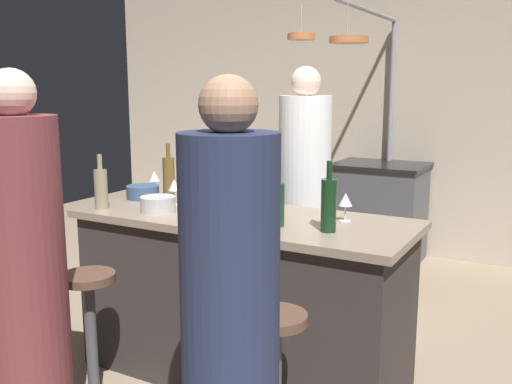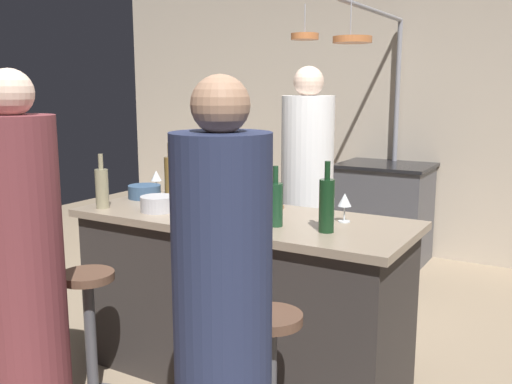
{
  "view_description": "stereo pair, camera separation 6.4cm",
  "coord_description": "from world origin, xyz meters",
  "px_view_note": "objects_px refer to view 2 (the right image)",
  "views": [
    {
      "loc": [
        1.48,
        -2.52,
        1.56
      ],
      "look_at": [
        0.0,
        0.15,
        1.0
      ],
      "focal_mm": 40.02,
      "sensor_mm": 36.0,
      "label": 1
    },
    {
      "loc": [
        1.54,
        -2.49,
        1.56
      ],
      "look_at": [
        0.0,
        0.15,
        1.0
      ],
      "focal_mm": 40.02,
      "sensor_mm": 36.0,
      "label": 2
    }
  ],
  "objects_px": {
    "bar_stool_left": "(90,331)",
    "wine_bottle_red": "(327,204)",
    "wine_bottle_green": "(275,203)",
    "wine_glass_near_left_guest": "(175,186)",
    "potted_plant": "(129,246)",
    "pepper_mill": "(203,190)",
    "mixing_bowl_steel": "(158,204)",
    "wine_glass_near_right_guest": "(156,177)",
    "mixing_bowl_wooden": "(206,213)",
    "stove_range": "(384,212)",
    "chef": "(307,200)",
    "wine_glass_by_chef": "(345,201)",
    "guest_left": "(23,278)",
    "guest_right": "(223,330)",
    "wine_bottle_amber": "(170,176)",
    "mixing_bowl_blue": "(145,192)",
    "wine_bottle_white": "(102,187)",
    "cutting_board": "(249,207)"
  },
  "relations": [
    {
      "from": "bar_stool_left",
      "to": "wine_bottle_red",
      "type": "relative_size",
      "value": 2.05
    },
    {
      "from": "wine_bottle_green",
      "to": "wine_glass_near_left_guest",
      "type": "relative_size",
      "value": 2.02
    },
    {
      "from": "potted_plant",
      "to": "pepper_mill",
      "type": "xyz_separation_m",
      "value": [
        1.33,
        -0.82,
        0.71
      ]
    },
    {
      "from": "potted_plant",
      "to": "mixing_bowl_steel",
      "type": "height_order",
      "value": "mixing_bowl_steel"
    },
    {
      "from": "pepper_mill",
      "to": "wine_glass_near_right_guest",
      "type": "height_order",
      "value": "pepper_mill"
    },
    {
      "from": "pepper_mill",
      "to": "mixing_bowl_wooden",
      "type": "bearing_deg",
      "value": -51.84
    },
    {
      "from": "stove_range",
      "to": "chef",
      "type": "xyz_separation_m",
      "value": [
        -0.11,
        -1.41,
        0.34
      ]
    },
    {
      "from": "wine_glass_by_chef",
      "to": "wine_bottle_red",
      "type": "bearing_deg",
      "value": -89.57
    },
    {
      "from": "guest_left",
      "to": "mixing_bowl_steel",
      "type": "relative_size",
      "value": 8.59
    },
    {
      "from": "mixing_bowl_wooden",
      "to": "mixing_bowl_steel",
      "type": "xyz_separation_m",
      "value": [
        -0.34,
        0.03,
        0.01
      ]
    },
    {
      "from": "wine_bottle_red",
      "to": "potted_plant",
      "type": "bearing_deg",
      "value": 156.02
    },
    {
      "from": "guest_right",
      "to": "wine_glass_near_left_guest",
      "type": "xyz_separation_m",
      "value": [
        -1.0,
        1.02,
        0.26
      ]
    },
    {
      "from": "guest_right",
      "to": "wine_glass_near_right_guest",
      "type": "distance_m",
      "value": 1.81
    },
    {
      "from": "guest_left",
      "to": "wine_bottle_amber",
      "type": "relative_size",
      "value": 4.94
    },
    {
      "from": "pepper_mill",
      "to": "mixing_bowl_steel",
      "type": "distance_m",
      "value": 0.25
    },
    {
      "from": "pepper_mill",
      "to": "wine_glass_by_chef",
      "type": "bearing_deg",
      "value": 7.15
    },
    {
      "from": "potted_plant",
      "to": "wine_bottle_red",
      "type": "relative_size",
      "value": 1.57
    },
    {
      "from": "wine_bottle_green",
      "to": "stove_range",
      "type": "bearing_deg",
      "value": 95.91
    },
    {
      "from": "guest_left",
      "to": "wine_bottle_red",
      "type": "distance_m",
      "value": 1.37
    },
    {
      "from": "wine_bottle_amber",
      "to": "mixing_bowl_blue",
      "type": "height_order",
      "value": "wine_bottle_amber"
    },
    {
      "from": "wine_bottle_green",
      "to": "mixing_bowl_steel",
      "type": "relative_size",
      "value": 1.54
    },
    {
      "from": "chef",
      "to": "wine_bottle_white",
      "type": "relative_size",
      "value": 5.62
    },
    {
      "from": "mixing_bowl_wooden",
      "to": "wine_bottle_white",
      "type": "bearing_deg",
      "value": -175.08
    },
    {
      "from": "guest_right",
      "to": "mixing_bowl_steel",
      "type": "xyz_separation_m",
      "value": [
        -0.96,
        0.82,
        0.2
      ]
    },
    {
      "from": "guest_left",
      "to": "mixing_bowl_blue",
      "type": "bearing_deg",
      "value": 103.58
    },
    {
      "from": "wine_bottle_red",
      "to": "mixing_bowl_wooden",
      "type": "distance_m",
      "value": 0.64
    },
    {
      "from": "wine_bottle_white",
      "to": "mixing_bowl_steel",
      "type": "relative_size",
      "value": 1.59
    },
    {
      "from": "cutting_board",
      "to": "mixing_bowl_steel",
      "type": "bearing_deg",
      "value": -143.15
    },
    {
      "from": "wine_bottle_amber",
      "to": "wine_glass_near_left_guest",
      "type": "height_order",
      "value": "wine_bottle_amber"
    },
    {
      "from": "wine_bottle_white",
      "to": "wine_glass_by_chef",
      "type": "bearing_deg",
      "value": 15.7
    },
    {
      "from": "wine_bottle_amber",
      "to": "wine_glass_by_chef",
      "type": "height_order",
      "value": "wine_bottle_amber"
    },
    {
      "from": "wine_bottle_green",
      "to": "bar_stool_left",
      "type": "bearing_deg",
      "value": -146.8
    },
    {
      "from": "pepper_mill",
      "to": "wine_glass_near_right_guest",
      "type": "xyz_separation_m",
      "value": [
        -0.53,
        0.23,
        0.0
      ]
    },
    {
      "from": "mixing_bowl_steel",
      "to": "wine_bottle_green",
      "type": "bearing_deg",
      "value": 1.94
    },
    {
      "from": "wine_glass_near_left_guest",
      "to": "wine_glass_near_right_guest",
      "type": "bearing_deg",
      "value": 146.52
    },
    {
      "from": "wine_glass_near_left_guest",
      "to": "mixing_bowl_wooden",
      "type": "bearing_deg",
      "value": -31.68
    },
    {
      "from": "wine_glass_near_left_guest",
      "to": "wine_glass_by_chef",
      "type": "relative_size",
      "value": 1.0
    },
    {
      "from": "wine_bottle_green",
      "to": "wine_bottle_amber",
      "type": "relative_size",
      "value": 0.89
    },
    {
      "from": "potted_plant",
      "to": "wine_glass_near_left_guest",
      "type": "relative_size",
      "value": 3.56
    },
    {
      "from": "pepper_mill",
      "to": "wine_bottle_amber",
      "type": "distance_m",
      "value": 0.41
    },
    {
      "from": "wine_bottle_white",
      "to": "mixing_bowl_wooden",
      "type": "distance_m",
      "value": 0.67
    },
    {
      "from": "guest_right",
      "to": "wine_bottle_red",
      "type": "xyz_separation_m",
      "value": [
        0.01,
        0.86,
        0.29
      ]
    },
    {
      "from": "guest_left",
      "to": "pepper_mill",
      "type": "bearing_deg",
      "value": 77.14
    },
    {
      "from": "wine_bottle_red",
      "to": "chef",
      "type": "bearing_deg",
      "value": 119.14
    },
    {
      "from": "mixing_bowl_wooden",
      "to": "mixing_bowl_steel",
      "type": "bearing_deg",
      "value": 174.14
    },
    {
      "from": "mixing_bowl_steel",
      "to": "mixing_bowl_blue",
      "type": "height_order",
      "value": "mixing_bowl_steel"
    },
    {
      "from": "guest_right",
      "to": "wine_glass_near_right_guest",
      "type": "height_order",
      "value": "guest_right"
    },
    {
      "from": "chef",
      "to": "mixing_bowl_blue",
      "type": "height_order",
      "value": "chef"
    },
    {
      "from": "guest_left",
      "to": "wine_glass_near_right_guest",
      "type": "height_order",
      "value": "guest_left"
    },
    {
      "from": "wine_bottle_amber",
      "to": "wine_glass_near_left_guest",
      "type": "xyz_separation_m",
      "value": [
        0.15,
        -0.15,
        -0.03
      ]
    }
  ]
}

